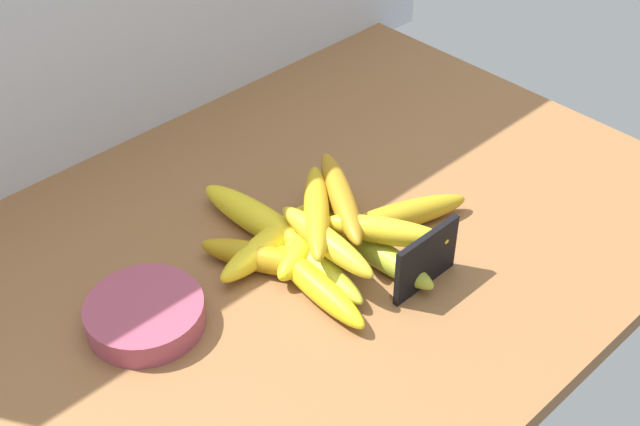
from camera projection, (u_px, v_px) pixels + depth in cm
name	position (u px, v px, depth cm)	size (l,w,h in cm)	color
counter_top	(308.00, 253.00, 116.84)	(110.00, 76.00, 3.00)	brown
chalkboard_sign	(426.00, 262.00, 107.58)	(11.00, 1.80, 8.40)	black
fruit_bowl	(145.00, 314.00, 103.50)	(14.52, 14.52, 3.34)	#9F4358
banana_0	(259.00, 258.00, 111.15)	(16.52, 3.71, 3.71)	#B78B16
banana_1	(258.00, 219.00, 116.74)	(20.78, 4.35, 4.35)	yellow
banana_2	(380.00, 255.00, 111.63)	(17.58, 3.62, 3.62)	#A6B42F
banana_3	(313.00, 262.00, 110.59)	(19.22, 3.50, 3.50)	gold
banana_4	(335.00, 215.00, 117.51)	(18.88, 4.23, 4.23)	yellow
banana_5	(399.00, 216.00, 117.64)	(20.50, 3.82, 3.82)	#BA941B
banana_6	(315.00, 239.00, 113.60)	(18.15, 4.34, 4.34)	yellow
banana_7	(275.00, 240.00, 113.68)	(20.39, 4.01, 4.01)	yellow
banana_8	(316.00, 285.00, 107.31)	(18.61, 3.58, 3.58)	yellow
banana_9	(316.00, 211.00, 111.96)	(19.33, 3.34, 3.34)	gold
banana_10	(326.00, 241.00, 108.64)	(17.37, 3.34, 3.34)	gold
banana_11	(341.00, 197.00, 114.52)	(20.13, 3.37, 3.37)	#B27B1A
banana_12	(385.00, 231.00, 109.85)	(16.45, 3.52, 3.52)	yellow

